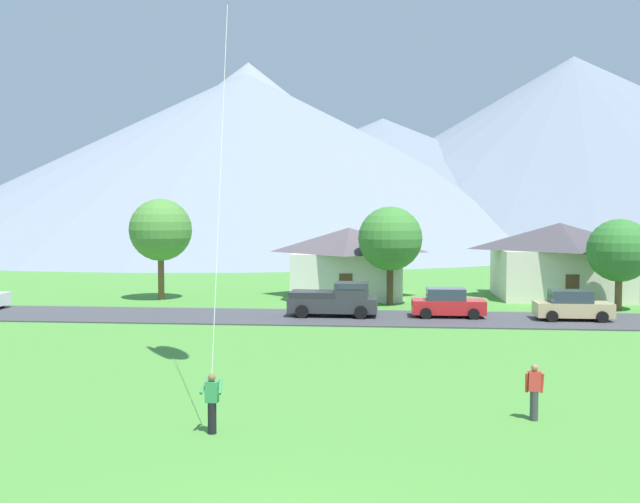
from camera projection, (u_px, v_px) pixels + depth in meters
road_strip at (352, 318)px, 41.05m from camera, size 160.00×6.27×0.08m
mountain_east_ridge at (383, 181)px, 145.99m from camera, size 121.79×121.79×25.75m
mountain_west_ridge at (245, 160)px, 135.57m from camera, size 127.97×127.97×33.02m
mountain_central_ridge at (572, 150)px, 149.02m from camera, size 135.35×135.35×39.15m
mountain_far_west_ridge at (249, 154)px, 143.17m from camera, size 93.25×93.25×36.61m
house_leftmost at (559, 259)px, 51.23m from camera, size 9.43×8.13×5.44m
house_left_center at (349, 261)px, 52.06m from camera, size 8.36×8.44×5.08m
tree_near_left at (161, 230)px, 49.85m from camera, size 4.40×4.40×7.16m
tree_left_of_center at (619, 251)px, 44.37m from camera, size 3.97×3.97×5.77m
tree_center at (390, 239)px, 46.85m from camera, size 4.26×4.26×6.58m
parked_car_tan_west_end at (572, 306)px, 39.97m from camera, size 4.20×2.08×1.68m
parked_car_red_mid_west at (448, 303)px, 41.13m from camera, size 4.22×2.11×1.68m
pickup_truck_charcoal_west_side at (335, 299)px, 41.46m from camera, size 5.23×2.39×1.99m
watcher_person at (534, 391)px, 20.75m from camera, size 0.56×0.24×1.68m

